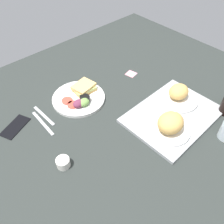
# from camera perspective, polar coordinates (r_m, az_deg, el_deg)

# --- Properties ---
(ground_plane) EXTENTS (1.90, 1.50, 0.03)m
(ground_plane) POSITION_cam_1_polar(r_m,az_deg,el_deg) (1.18, -0.27, -0.63)
(ground_plane) COLOR #282D2B
(serving_tray) EXTENTS (0.46, 0.34, 0.02)m
(serving_tray) POSITION_cam_1_polar(r_m,az_deg,el_deg) (1.18, 14.66, -0.79)
(serving_tray) COLOR #9EA0A3
(serving_tray) RESTS_ON ground_plane
(bread_plate_near) EXTENTS (0.21, 0.21, 0.09)m
(bread_plate_near) POSITION_cam_1_polar(r_m,az_deg,el_deg) (1.24, 15.90, 4.05)
(bread_plate_near) COLOR white
(bread_plate_near) RESTS_ON serving_tray
(bread_plate_far) EXTENTS (0.19, 0.19, 0.10)m
(bread_plate_far) POSITION_cam_1_polar(r_m,az_deg,el_deg) (1.06, 14.04, -3.10)
(bread_plate_far) COLOR white
(bread_plate_far) RESTS_ON serving_tray
(plate_with_salad) EXTENTS (0.28, 0.28, 0.05)m
(plate_with_salad) POSITION_cam_1_polar(r_m,az_deg,el_deg) (1.24, -7.87, 3.73)
(plate_with_salad) COLOR white
(plate_with_salad) RESTS_ON ground_plane
(espresso_cup) EXTENTS (0.06, 0.06, 0.04)m
(espresso_cup) POSITION_cam_1_polar(r_m,az_deg,el_deg) (0.98, -11.92, -12.06)
(espresso_cup) COLOR silver
(espresso_cup) RESTS_ON ground_plane
(fork) EXTENTS (0.02, 0.17, 0.01)m
(fork) POSITION_cam_1_polar(r_m,az_deg,el_deg) (1.20, -16.40, -0.81)
(fork) COLOR #B7B7BC
(fork) RESTS_ON ground_plane
(knife) EXTENTS (0.02, 0.19, 0.01)m
(knife) POSITION_cam_1_polar(r_m,az_deg,el_deg) (1.16, -16.65, -2.59)
(knife) COLOR #B7B7BC
(knife) RESTS_ON ground_plane
(cell_phone) EXTENTS (0.16, 0.12, 0.01)m
(cell_phone) POSITION_cam_1_polar(r_m,az_deg,el_deg) (1.19, -22.68, -3.28)
(cell_phone) COLOR black
(cell_phone) RESTS_ON ground_plane
(sticky_note) EXTENTS (0.07, 0.07, 0.00)m
(sticky_note) POSITION_cam_1_polar(r_m,az_deg,el_deg) (1.41, 4.71, 9.35)
(sticky_note) COLOR pink
(sticky_note) RESTS_ON ground_plane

